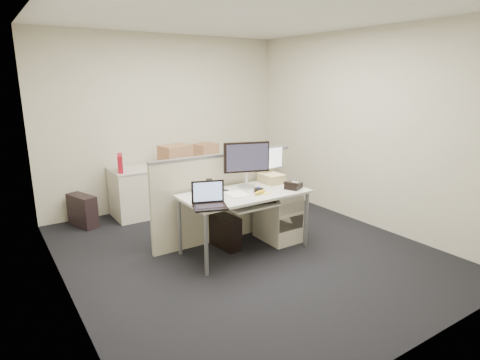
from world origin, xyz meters
TOP-DOWN VIEW (x-y plane):
  - floor at (0.00, 0.00)m, footprint 4.00×4.50m
  - ceiling at (0.00, 0.00)m, footprint 4.00×4.50m
  - wall_back at (0.00, 2.25)m, footprint 4.00×0.02m
  - wall_front at (0.00, -2.25)m, footprint 4.00×0.02m
  - wall_left at (-2.00, 0.00)m, footprint 0.02×4.50m
  - wall_right at (2.00, 0.00)m, footprint 0.02×4.50m
  - desk at (0.00, 0.00)m, footprint 1.50×0.75m
  - keyboard_tray at (0.00, -0.18)m, footprint 0.62×0.32m
  - drawer_pedestal at (0.55, 0.05)m, footprint 0.40×0.55m
  - cubicle_partition at (0.00, 0.45)m, footprint 2.00×0.06m
  - back_counter at (0.00, 1.93)m, footprint 2.00×0.60m
  - monitor_main at (0.15, 0.18)m, footprint 0.61×0.38m
  - monitor_small at (0.65, 0.32)m, footprint 0.37×0.21m
  - laptop at (-0.62, -0.28)m, footprint 0.42×0.36m
  - trackball at (0.15, -0.07)m, footprint 0.15×0.15m
  - desk_phone at (0.60, -0.18)m, footprint 0.26×0.24m
  - paper_stack at (-0.12, -0.02)m, footprint 0.25×0.30m
  - sticky_pad at (0.18, -0.18)m, footprint 0.10×0.10m
  - travel_mug at (-0.35, 0.22)m, footprint 0.10×0.10m
  - banana at (0.12, -0.15)m, footprint 0.20×0.10m
  - cellphone at (-0.15, 0.20)m, footprint 0.06×0.10m
  - manila_folders at (0.55, 0.20)m, footprint 0.24×0.31m
  - keyboard at (0.05, -0.14)m, footprint 0.50×0.29m
  - pc_tower_desk at (-0.15, 0.20)m, footprint 0.22×0.46m
  - pc_tower_spare_dark at (-1.45, 1.94)m, footprint 0.34×0.52m
  - pc_tower_spare_silver at (-1.41, 1.98)m, footprint 0.20×0.45m
  - cardboard_box_left at (-0.06, 1.81)m, footprint 0.49×0.40m
  - cardboard_box_right at (0.60, 2.05)m, footprint 0.42×0.37m
  - red_binder at (-0.90, 1.83)m, footprint 0.15×0.30m

SIDE VIEW (x-z plane):
  - floor at x=0.00m, z-range -0.01..0.00m
  - pc_tower_spare_silver at x=-1.41m, z-range 0.00..0.41m
  - pc_tower_desk at x=-0.15m, z-range 0.00..0.41m
  - pc_tower_spare_dark at x=-1.45m, z-range 0.00..0.45m
  - drawer_pedestal at x=0.55m, z-range 0.00..0.65m
  - back_counter at x=0.00m, z-range 0.00..0.72m
  - cubicle_partition at x=0.00m, z-range 0.00..1.10m
  - keyboard_tray at x=0.00m, z-range 0.61..0.63m
  - keyboard at x=0.05m, z-range 0.63..0.66m
  - desk at x=0.00m, z-range 0.30..1.03m
  - sticky_pad at x=0.18m, z-range 0.73..0.74m
  - paper_stack at x=-0.12m, z-range 0.73..0.74m
  - cellphone at x=-0.15m, z-range 0.73..0.74m
  - banana at x=0.12m, z-range 0.73..0.77m
  - trackball at x=0.15m, z-range 0.73..0.77m
  - desk_phone at x=0.60m, z-range 0.73..0.79m
  - manila_folders at x=0.55m, z-range 0.73..0.84m
  - travel_mug at x=-0.35m, z-range 0.73..0.89m
  - cardboard_box_right at x=0.60m, z-range 0.72..0.98m
  - red_binder at x=-0.90m, z-range 0.72..0.99m
  - laptop at x=-0.62m, z-range 0.73..0.99m
  - cardboard_box_left at x=-0.06m, z-range 0.72..1.05m
  - monitor_small at x=0.65m, z-range 0.73..1.17m
  - monitor_main at x=0.15m, z-range 0.73..1.30m
  - wall_back at x=0.00m, z-range 0.00..2.70m
  - wall_front at x=0.00m, z-range 0.00..2.70m
  - wall_left at x=-2.00m, z-range 0.00..2.70m
  - wall_right at x=2.00m, z-range 0.00..2.70m
  - ceiling at x=0.00m, z-range 2.70..2.71m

